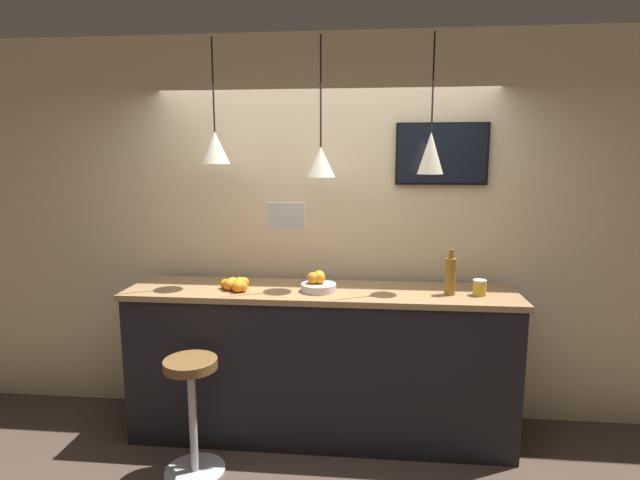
{
  "coord_description": "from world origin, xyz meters",
  "views": [
    {
      "loc": [
        0.33,
        -2.79,
        1.99
      ],
      "look_at": [
        0.0,
        0.58,
        1.44
      ],
      "focal_mm": 28.0,
      "sensor_mm": 36.0,
      "label": 1
    }
  ],
  "objects_px": {
    "bar_stool": "(192,399)",
    "juice_bottle": "(450,276)",
    "fruit_bowl": "(318,283)",
    "mounted_tv": "(442,154)",
    "spread_jar": "(480,288)"
  },
  "relations": [
    {
      "from": "bar_stool",
      "to": "fruit_bowl",
      "type": "relative_size",
      "value": 3.18
    },
    {
      "from": "spread_jar",
      "to": "mounted_tv",
      "type": "height_order",
      "value": "mounted_tv"
    },
    {
      "from": "fruit_bowl",
      "to": "spread_jar",
      "type": "xyz_separation_m",
      "value": [
        1.09,
        -0.01,
        -0.0
      ]
    },
    {
      "from": "fruit_bowl",
      "to": "juice_bottle",
      "type": "bearing_deg",
      "value": -0.37
    },
    {
      "from": "spread_jar",
      "to": "mounted_tv",
      "type": "bearing_deg",
      "value": 119.56
    },
    {
      "from": "bar_stool",
      "to": "fruit_bowl",
      "type": "xyz_separation_m",
      "value": [
        0.74,
        0.49,
        0.65
      ]
    },
    {
      "from": "fruit_bowl",
      "to": "mounted_tv",
      "type": "xyz_separation_m",
      "value": [
        0.86,
        0.39,
        0.88
      ]
    },
    {
      "from": "fruit_bowl",
      "to": "mounted_tv",
      "type": "bearing_deg",
      "value": 24.49
    },
    {
      "from": "fruit_bowl",
      "to": "spread_jar",
      "type": "relative_size",
      "value": 2.27
    },
    {
      "from": "bar_stool",
      "to": "juice_bottle",
      "type": "xyz_separation_m",
      "value": [
        1.64,
        0.48,
        0.72
      ]
    },
    {
      "from": "bar_stool",
      "to": "spread_jar",
      "type": "bearing_deg",
      "value": 14.75
    },
    {
      "from": "bar_stool",
      "to": "juice_bottle",
      "type": "bearing_deg",
      "value": 16.41
    },
    {
      "from": "fruit_bowl",
      "to": "mounted_tv",
      "type": "height_order",
      "value": "mounted_tv"
    },
    {
      "from": "bar_stool",
      "to": "spread_jar",
      "type": "distance_m",
      "value": 2.0
    },
    {
      "from": "fruit_bowl",
      "to": "spread_jar",
      "type": "distance_m",
      "value": 1.09
    }
  ]
}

